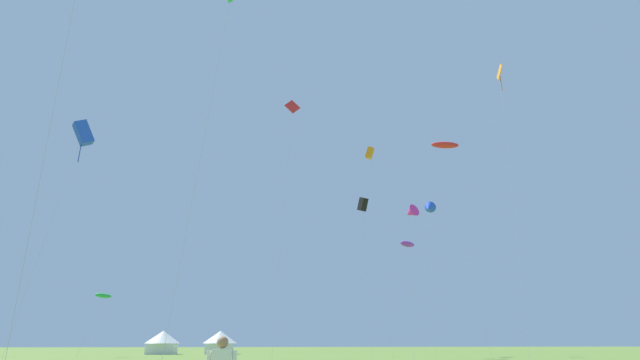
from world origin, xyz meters
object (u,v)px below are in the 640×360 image
at_px(kite_green_parafoil, 103,296).
at_px(kite_red_diamond, 292,112).
at_px(kite_blue_delta, 429,208).
at_px(kite_black_box, 363,205).
at_px(kite_orange_box, 370,154).
at_px(kite_red_parafoil, 445,145).
at_px(festival_tent_center, 163,341).
at_px(kite_orange_diamond, 500,76).
at_px(kite_blue_box, 83,133).
at_px(kite_purple_parafoil, 407,244).
at_px(festival_tent_left, 220,341).
at_px(kite_magenta_delta, 411,213).

distance_m(kite_green_parafoil, kite_red_diamond, 34.24).
relative_size(kite_green_parafoil, kite_blue_delta, 0.36).
height_order(kite_green_parafoil, kite_black_box, kite_black_box).
relative_size(kite_orange_box, kite_red_diamond, 0.80).
xyz_separation_m(kite_red_parafoil, festival_tent_center, (-39.23, 19.25, -26.52)).
relative_size(kite_orange_diamond, festival_tent_center, 7.08).
xyz_separation_m(kite_green_parafoil, kite_blue_box, (-0.45, -15.05, 16.17)).
relative_size(kite_purple_parafoil, kite_red_diamond, 0.49).
bearing_deg(kite_orange_diamond, kite_blue_box, 177.66).
xyz_separation_m(kite_blue_delta, kite_red_parafoil, (0.32, -6.86, 7.49)).
distance_m(kite_purple_parafoil, kite_orange_diamond, 25.82).
relative_size(kite_black_box, festival_tent_center, 3.94).
bearing_deg(festival_tent_center, kite_blue_delta, -17.66).
height_order(kite_purple_parafoil, kite_red_diamond, kite_red_diamond).
distance_m(kite_orange_box, kite_blue_box, 33.34).
xyz_separation_m(kite_orange_box, festival_tent_center, (-26.61, 24.41, -22.22)).
distance_m(festival_tent_center, festival_tent_left, 8.50).
height_order(kite_magenta_delta, kite_orange_diamond, kite_orange_diamond).
bearing_deg(kite_purple_parafoil, kite_blue_box, -163.87).
xyz_separation_m(kite_black_box, kite_blue_box, (-33.79, -8.31, 4.30)).
bearing_deg(kite_black_box, kite_blue_box, -166.18).
relative_size(kite_magenta_delta, kite_orange_diamond, 0.47).
xyz_separation_m(kite_blue_box, kite_red_diamond, (23.40, 2.52, 5.94)).
xyz_separation_m(kite_green_parafoil, kite_red_diamond, (22.95, -12.53, 22.11)).
bearing_deg(festival_tent_center, kite_magenta_delta, -39.54).
relative_size(kite_magenta_delta, kite_orange_box, 0.69).
height_order(kite_black_box, kite_orange_box, kite_orange_box).
bearing_deg(festival_tent_left, kite_orange_box, -53.44).
distance_m(kite_green_parafoil, kite_blue_box, 22.09).
bearing_deg(kite_magenta_delta, kite_blue_delta, 59.23).
height_order(kite_black_box, kite_blue_delta, kite_blue_delta).
height_order(kite_magenta_delta, kite_orange_box, kite_orange_box).
height_order(kite_purple_parafoil, festival_tent_left, kite_purple_parafoil).
bearing_deg(kite_orange_diamond, kite_red_diamond, 170.31).
distance_m(kite_purple_parafoil, kite_red_parafoil, 15.18).
xyz_separation_m(kite_purple_parafoil, kite_blue_delta, (4.57, 2.13, 6.08)).
distance_m(kite_black_box, kite_orange_diamond, 24.65).
height_order(kite_magenta_delta, kite_black_box, kite_black_box).
bearing_deg(kite_red_diamond, festival_tent_left, 109.01).
xyz_separation_m(kite_green_parafoil, kite_orange_diamond, (49.69, -17.09, 27.14)).
relative_size(kite_orange_box, festival_tent_left, 4.82).
bearing_deg(kite_red_diamond, kite_black_box, 29.16).
xyz_separation_m(kite_black_box, kite_blue_delta, (11.79, 5.67, 1.60)).
bearing_deg(kite_red_diamond, kite_blue_box, -173.86).
bearing_deg(kite_purple_parafoil, kite_blue_delta, 24.98).
xyz_separation_m(kite_red_diamond, kite_red_parafoil, (22.50, 4.61, -1.15)).
relative_size(kite_purple_parafoil, kite_orange_box, 0.61).
relative_size(kite_green_parafoil, kite_orange_box, 0.31).
bearing_deg(kite_magenta_delta, festival_tent_center, 140.46).
bearing_deg(kite_blue_delta, kite_black_box, -154.30).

